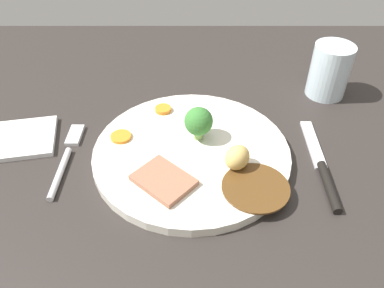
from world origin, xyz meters
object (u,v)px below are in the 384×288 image
object	(u,v)px
carrot_coin_front	(121,137)
carrot_coin_back	(164,109)
roast_potato_left	(238,158)
fork	(67,156)
meat_slice_main	(164,180)
broccoli_floret	(196,120)
knife	(323,169)
folded_napkin	(18,139)
dinner_plate	(192,153)
water_glass	(330,71)

from	to	relation	value
carrot_coin_front	carrot_coin_back	xyz separation A→B (cm)	(5.79, 6.85, 0.08)
roast_potato_left	fork	distance (cm)	24.22
meat_slice_main	carrot_coin_back	size ratio (longest dim) A/B	2.89
broccoli_floret	knife	size ratio (longest dim) A/B	0.28
meat_slice_main	fork	bearing A→B (deg)	157.04
fork	folded_napkin	size ratio (longest dim) A/B	1.39
knife	carrot_coin_front	bearing A→B (deg)	79.68
meat_slice_main	carrot_coin_back	xyz separation A→B (cm)	(-0.97, 15.67, -0.10)
dinner_plate	meat_slice_main	distance (cm)	7.42
dinner_plate	broccoli_floret	distance (cm)	4.73
carrot_coin_back	folded_napkin	distance (cm)	22.43
dinner_plate	knife	bearing A→B (deg)	-9.64
dinner_plate	carrot_coin_back	xyz separation A→B (cm)	(-4.54, 9.26, 1.00)
carrot_coin_back	broccoli_floret	size ratio (longest dim) A/B	0.50
carrot_coin_back	water_glass	distance (cm)	28.84
fork	water_glass	xyz separation A→B (cm)	(41.08, 16.77, 4.15)
fork	carrot_coin_back	bearing A→B (deg)	-53.24
roast_potato_left	carrot_coin_back	size ratio (longest dim) A/B	1.43
meat_slice_main	fork	distance (cm)	15.54
folded_napkin	knife	bearing A→B (deg)	-8.30
broccoli_floret	fork	distance (cm)	19.11
knife	folded_napkin	size ratio (longest dim) A/B	1.68
carrot_coin_back	broccoli_floret	bearing A→B (deg)	-51.06
carrot_coin_front	fork	distance (cm)	8.09
fork	folded_napkin	bearing A→B (deg)	66.55
carrot_coin_back	broccoli_floret	xyz separation A→B (cm)	(5.11, -6.33, 2.67)
carrot_coin_back	knife	distance (cm)	25.70
knife	meat_slice_main	bearing A→B (deg)	99.45
meat_slice_main	knife	xyz separation A→B (cm)	(21.56, 3.35, -1.35)
carrot_coin_back	carrot_coin_front	bearing A→B (deg)	-130.21
carrot_coin_front	folded_napkin	bearing A→B (deg)	176.48
roast_potato_left	knife	bearing A→B (deg)	2.24
fork	folded_napkin	xyz separation A→B (cm)	(-8.31, 3.75, 0.01)
carrot_coin_front	broccoli_floret	world-z (taller)	broccoli_floret
broccoli_floret	folded_napkin	distance (cm)	27.01
dinner_plate	meat_slice_main	size ratio (longest dim) A/B	3.79
folded_napkin	roast_potato_left	bearing A→B (deg)	-12.11
broccoli_floret	fork	world-z (taller)	broccoli_floret
dinner_plate	meat_slice_main	world-z (taller)	meat_slice_main
dinner_plate	carrot_coin_back	world-z (taller)	carrot_coin_back
dinner_plate	broccoli_floret	size ratio (longest dim) A/B	5.46
meat_slice_main	broccoli_floret	world-z (taller)	broccoli_floret
carrot_coin_back	folded_napkin	xyz separation A→B (cm)	(-21.60, -5.88, -1.30)
dinner_plate	broccoli_floret	xyz separation A→B (cm)	(0.57, 2.93, 3.67)
fork	knife	distance (cm)	35.92
water_glass	carrot_coin_back	bearing A→B (deg)	-165.59
meat_slice_main	broccoli_floret	bearing A→B (deg)	66.07
meat_slice_main	fork	world-z (taller)	meat_slice_main
carrot_coin_front	carrot_coin_back	world-z (taller)	carrot_coin_back
broccoli_floret	dinner_plate	bearing A→B (deg)	-101.09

